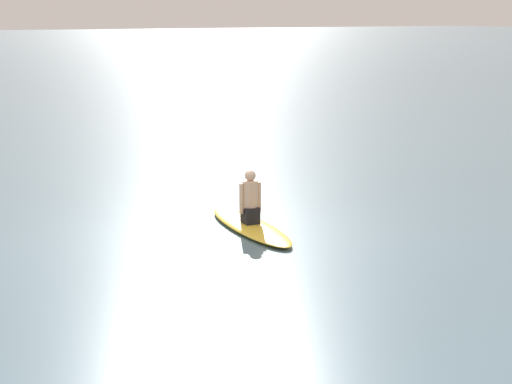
% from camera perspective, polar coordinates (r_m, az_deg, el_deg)
% --- Properties ---
extents(ground_plane, '(400.00, 400.00, 0.00)m').
position_cam_1_polar(ground_plane, '(15.52, -3.27, -2.63)').
color(ground_plane, slate).
extents(surfboard, '(1.16, 3.28, 0.13)m').
position_cam_1_polar(surfboard, '(15.53, -0.40, -2.36)').
color(surfboard, gold).
rests_on(surfboard, ground).
extents(person_paddler, '(0.44, 0.36, 1.00)m').
position_cam_1_polar(person_paddler, '(15.41, -0.40, -0.50)').
color(person_paddler, black).
rests_on(person_paddler, surfboard).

